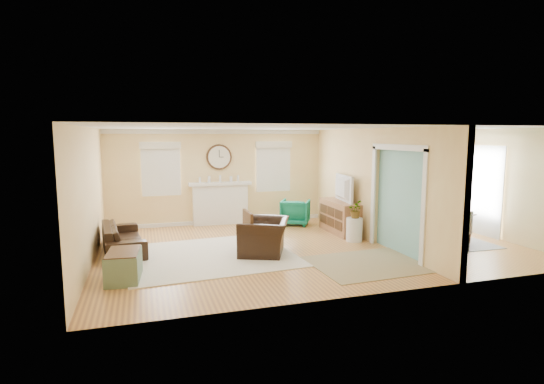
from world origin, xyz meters
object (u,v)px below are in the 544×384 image
at_px(credenza, 340,217).
at_px(eames_chair, 264,237).
at_px(green_chair, 295,212).
at_px(dining_table, 426,224).
at_px(sofa, 123,238).

bearing_deg(credenza, eames_chair, -150.54).
height_order(green_chair, dining_table, green_chair).
bearing_deg(sofa, dining_table, -103.78).
bearing_deg(credenza, dining_table, -33.89).
height_order(green_chair, credenza, credenza).
height_order(credenza, dining_table, credenza).
distance_m(eames_chair, green_chair, 3.01).
height_order(eames_chair, dining_table, eames_chair).
height_order(eames_chair, green_chair, eames_chair).
distance_m(eames_chair, dining_table, 4.07).
xyz_separation_m(sofa, green_chair, (4.42, 1.48, 0.06)).
height_order(sofa, credenza, credenza).
bearing_deg(dining_table, credenza, 42.07).
bearing_deg(sofa, eames_chair, -117.34).
height_order(sofa, eames_chair, eames_chair).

